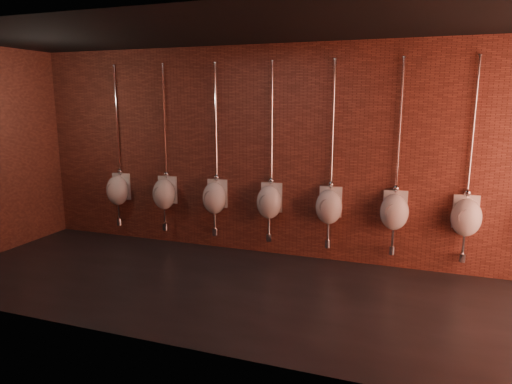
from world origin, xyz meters
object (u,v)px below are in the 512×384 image
Objects in this scene: urinal_5 at (394,211)px; urinal_6 at (466,216)px; urinal_3 at (269,201)px; urinal_4 at (329,206)px; urinal_0 at (118,189)px; urinal_1 at (164,193)px; urinal_2 at (215,197)px.

urinal_6 is at bearing 0.00° from urinal_5.
urinal_3 is 1.00× the size of urinal_4.
urinal_0 and urinal_5 have the same top height.
urinal_1 and urinal_4 have the same top height.
urinal_4 is at bearing 180.00° from urinal_5.
urinal_6 is at bearing 0.00° from urinal_3.
urinal_4 is 0.92m from urinal_5.
urinal_0 is 3.67m from urinal_4.
urinal_4 is 1.00× the size of urinal_6.
urinal_3 is (0.92, 0.00, 0.00)m from urinal_2.
urinal_3 is (1.84, 0.00, 0.00)m from urinal_1.
urinal_5 is at bearing 0.00° from urinal_3.
urinal_3 is at bearing 180.00° from urinal_4.
urinal_3 and urinal_6 have the same top height.
urinal_3 is 1.84m from urinal_5.
urinal_6 is (4.59, 0.00, 0.00)m from urinal_1.
urinal_2 is at bearing 0.00° from urinal_0.
urinal_4 is at bearing 0.00° from urinal_3.
urinal_0 is at bearing 180.00° from urinal_3.
urinal_1 is 1.00× the size of urinal_5.
urinal_1 and urinal_3 have the same top height.
urinal_0 is 5.51m from urinal_6.
urinal_1 is 4.59m from urinal_6.
urinal_1 is 1.00× the size of urinal_4.
urinal_2 is 2.75m from urinal_5.
urinal_4 is (3.67, 0.00, 0.00)m from urinal_0.
urinal_0 is 1.00× the size of urinal_2.
urinal_6 is (5.51, 0.00, 0.00)m from urinal_0.
urinal_5 is 0.92m from urinal_6.
urinal_5 is at bearing 180.00° from urinal_6.
urinal_0 is 0.92m from urinal_1.
urinal_1 is at bearing 180.00° from urinal_2.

